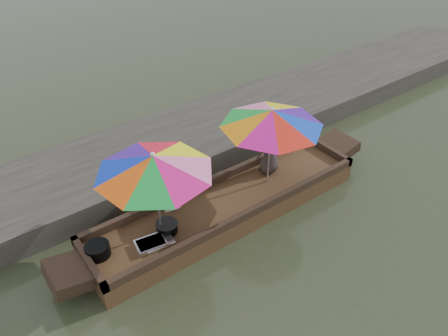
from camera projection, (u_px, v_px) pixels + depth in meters
water at (227, 215)px, 7.89m from camera, size 80.00×80.00×0.00m
dock at (165, 149)px, 9.17m from camera, size 22.00×2.20×0.50m
boat_hull at (227, 208)px, 7.79m from camera, size 5.19×1.20×0.35m
cooking_pot at (98, 250)px, 6.60m from camera, size 0.38×0.38×0.20m
tray_crayfish at (151, 244)px, 6.77m from camera, size 0.51×0.39×0.09m
tray_scallop at (158, 243)px, 6.82m from camera, size 0.50×0.37×0.06m
charcoal_grill at (167, 228)px, 7.02m from camera, size 0.34×0.34×0.16m
supply_bag at (170, 201)px, 7.48m from camera, size 0.31×0.27×0.26m
vendor at (270, 147)px, 8.08m from camera, size 0.56×0.39×1.09m
umbrella_bow at (157, 195)px, 6.59m from camera, size 2.10×2.10×1.55m
umbrella_stern at (270, 147)px, 7.67m from camera, size 2.10×2.10×1.55m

